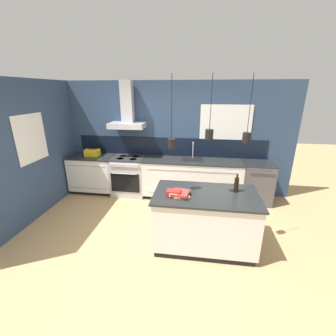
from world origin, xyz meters
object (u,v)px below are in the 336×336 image
bottle_on_island (236,184)px  oven_range (129,176)px  dishwasher (256,182)px  book_stack (181,194)px  yellow_toolbox (92,153)px  red_supply_box (174,193)px

bottle_on_island → oven_range: bearing=145.0°
dishwasher → book_stack: 2.43m
bottle_on_island → yellow_toolbox: bottle_on_island is taller
bottle_on_island → red_supply_box: (-0.93, -0.30, -0.07)m
bottle_on_island → red_supply_box: bearing=-162.2°
bottle_on_island → book_stack: 0.87m
oven_range → bottle_on_island: bottle_on_island is taller
oven_range → red_supply_box: 2.31m
book_stack → yellow_toolbox: yellow_toolbox is taller
book_stack → yellow_toolbox: 2.91m
bottle_on_island → yellow_toolbox: 3.47m
oven_range → yellow_toolbox: yellow_toolbox is taller
oven_range → yellow_toolbox: size_ratio=2.68×
dishwasher → red_supply_box: bearing=-131.2°
dishwasher → book_stack: book_stack is taller
red_supply_box → yellow_toolbox: (-2.17, 1.86, 0.03)m
bottle_on_island → yellow_toolbox: bearing=153.3°
dishwasher → book_stack: (-1.52, -1.82, 0.49)m
dishwasher → yellow_toolbox: 3.83m
book_stack → red_supply_box: bearing=-161.4°
red_supply_box → yellow_toolbox: 2.85m
bottle_on_island → book_stack: size_ratio=0.94×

